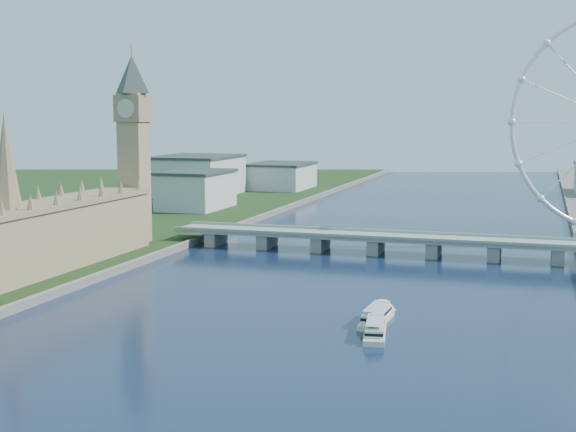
% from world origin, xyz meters
% --- Properties ---
extents(parliament_range, '(24.00, 200.00, 70.00)m').
position_xyz_m(parliament_range, '(-128.00, 170.00, 18.48)').
color(parliament_range, tan).
rests_on(parliament_range, ground).
extents(big_ben, '(20.02, 20.02, 110.00)m').
position_xyz_m(big_ben, '(-128.00, 278.00, 66.57)').
color(big_ben, tan).
rests_on(big_ben, ground).
extents(westminster_bridge, '(220.00, 22.00, 9.50)m').
position_xyz_m(westminster_bridge, '(0.00, 300.00, 6.63)').
color(westminster_bridge, gray).
rests_on(westminster_bridge, ground).
extents(city_skyline, '(505.00, 280.00, 32.00)m').
position_xyz_m(city_skyline, '(39.22, 560.08, 16.96)').
color(city_skyline, beige).
rests_on(city_skyline, ground).
extents(tour_boat_near, '(8.77, 29.37, 6.41)m').
position_xyz_m(tour_boat_near, '(28.05, 161.41, 0.00)').
color(tour_boat_near, beige).
rests_on(tour_boat_near, ground).
extents(tour_boat_far, '(11.55, 28.66, 6.14)m').
position_xyz_m(tour_boat_far, '(31.01, 144.01, 0.00)').
color(tour_boat_far, beige).
rests_on(tour_boat_far, ground).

